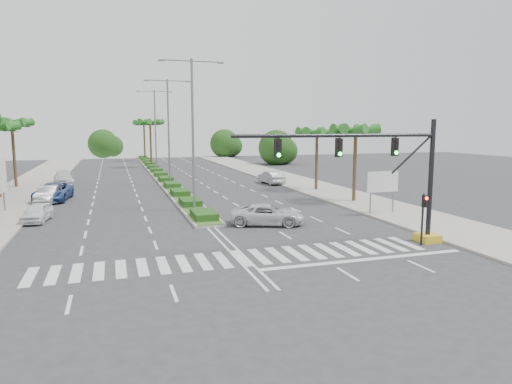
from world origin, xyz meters
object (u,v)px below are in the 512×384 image
Objects in this scene: car_parked_c at (53,192)px; car_crossing at (267,215)px; car_parked_b at (48,194)px; car_parked_d at (63,178)px; car_parked_a at (37,213)px; car_right at (271,177)px.

car_parked_c is 1.14× the size of car_crossing.
car_parked_d is at bearing 95.41° from car_parked_b.
car_parked_c reaches higher than car_crossing.
car_parked_a is 0.82× the size of car_right.
car_parked_b is 0.90× the size of car_parked_d.
car_right is (23.60, -7.35, 0.04)m from car_parked_d.
car_parked_a is 0.76× the size of car_parked_d.
car_right is at bearing 41.18° from car_parked_a.
car_parked_a is 22.79m from car_parked_d.
car_parked_a is 16.57m from car_crossing.
car_right is (23.30, 5.72, -0.03)m from car_parked_c.
car_parked_b is at bearing 99.63° from car_parked_a.
car_right reaches higher than car_parked_a.
car_parked_a is at bearing 28.94° from car_right.
car_parked_b is 0.79× the size of car_parked_c.
car_parked_c is at bearing 9.19° from car_right.
car_parked_d is at bearing 97.89° from car_parked_c.
car_parked_a is 0.75× the size of car_crossing.
car_parked_b reaches higher than car_parked_d.
car_parked_a is at bearing -82.61° from car_parked_b.
car_crossing is at bearing -13.62° from car_parked_a.
car_parked_d reaches higher than car_crossing.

